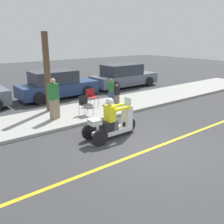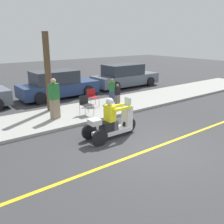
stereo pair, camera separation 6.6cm
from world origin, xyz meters
The scene contains 12 objects.
ground_plane centered at (0.00, 0.00, 0.00)m, with size 60.00×60.00×0.00m, color #38383A.
lane_stripe centered at (-0.43, 0.00, 0.00)m, with size 24.00×0.12×0.01m.
sidewalk_strip centered at (0.00, 4.60, 0.06)m, with size 28.00×2.80×0.12m.
motorcycle_trike centered at (-0.42, 1.52, 0.52)m, with size 2.08×0.75×1.44m.
spectator_with_child centered at (-1.23, 4.37, 0.93)m, with size 0.45×0.35×1.68m.
spectator_mid_group centered at (2.11, 4.41, 0.64)m, with size 0.27×0.18×1.07m.
spectator_by_tree centered at (2.28, 5.08, 0.70)m, with size 0.32×0.24×1.21m.
folding_chair_set_back centered at (1.08, 5.10, 0.62)m, with size 0.52×0.52×0.82m.
folding_chair_curbside centered at (0.06, 4.07, 0.62)m, with size 0.47×0.47×0.82m.
parked_car_lot_right centered at (0.71, 8.17, 0.73)m, with size 4.51×1.95×1.56m.
parked_car_lot_far centered at (5.83, 8.26, 0.74)m, with size 4.84×1.97×1.58m.
tree_trunk centered at (-0.89, 5.63, 1.87)m, with size 0.28×0.28×3.50m.
Camera 2 is at (-5.37, -4.96, 3.41)m, focal length 40.00 mm.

